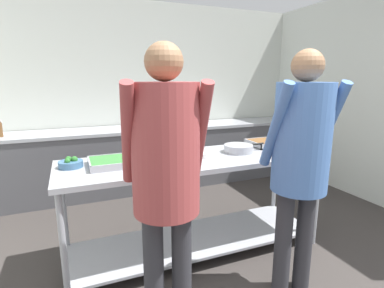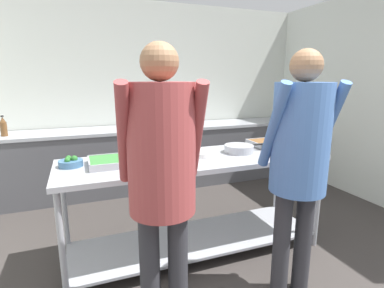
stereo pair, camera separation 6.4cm
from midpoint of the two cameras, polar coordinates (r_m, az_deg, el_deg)
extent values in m
cube|color=silver|center=(4.64, -7.69, 9.32)|extent=(4.95, 0.06, 2.65)
cube|color=silver|center=(4.44, 31.78, 7.46)|extent=(0.06, 3.73, 2.65)
cube|color=#4C4C51|center=(4.42, -6.24, -2.63)|extent=(4.79, 0.62, 0.85)
cube|color=#9EA0A8|center=(4.33, -6.38, 3.07)|extent=(4.79, 0.65, 0.04)
cube|color=black|center=(4.38, -3.69, 3.35)|extent=(0.45, 0.45, 0.02)
cube|color=#9EA0A8|center=(2.60, 1.49, -3.02)|extent=(2.30, 0.73, 0.04)
cube|color=#9EA0A8|center=(2.90, 1.41, -17.55)|extent=(2.22, 0.65, 0.02)
cylinder|color=#9EA0A8|center=(2.31, -22.74, -18.17)|extent=(0.04, 0.04, 0.85)
cylinder|color=#9EA0A8|center=(3.09, 23.40, -10.29)|extent=(0.04, 0.04, 0.85)
cylinder|color=#9EA0A8|center=(2.87, -22.43, -11.95)|extent=(0.04, 0.04, 0.85)
cylinder|color=#9EA0A8|center=(3.53, 16.31, -6.93)|extent=(0.04, 0.04, 0.85)
cylinder|color=#3D668C|center=(2.51, -21.41, -3.44)|extent=(0.18, 0.18, 0.05)
sphere|color=#2D702D|center=(2.50, -20.81, -2.62)|extent=(0.05, 0.05, 0.05)
sphere|color=#2D702D|center=(2.52, -21.78, -2.58)|extent=(0.05, 0.05, 0.05)
sphere|color=#2D702D|center=(2.47, -21.97, -2.88)|extent=(0.04, 0.04, 0.04)
cube|color=#9EA0A8|center=(2.46, -13.72, -3.68)|extent=(0.40, 0.33, 0.01)
cube|color=#387A38|center=(2.45, -13.75, -3.11)|extent=(0.38, 0.30, 0.04)
cube|color=#9EA0A8|center=(2.30, -13.23, -4.20)|extent=(0.40, 0.01, 0.05)
cube|color=#9EA0A8|center=(2.61, -14.19, -2.31)|extent=(0.40, 0.01, 0.05)
cube|color=#9EA0A8|center=(2.44, -18.31, -3.57)|extent=(0.01, 0.33, 0.05)
cube|color=#9EA0A8|center=(2.48, -9.26, -2.82)|extent=(0.01, 0.33, 0.05)
cube|color=#9EA0A8|center=(2.52, -3.99, -2.94)|extent=(0.38, 0.30, 0.01)
cube|color=gold|center=(2.52, -4.00, -2.38)|extent=(0.36, 0.27, 0.04)
cube|color=#9EA0A8|center=(2.39, -2.99, -3.29)|extent=(0.38, 0.01, 0.05)
cube|color=#9EA0A8|center=(2.65, -4.90, -1.72)|extent=(0.38, 0.01, 0.05)
cube|color=#9EA0A8|center=(2.47, -8.10, -2.84)|extent=(0.01, 0.30, 0.05)
cube|color=#9EA0A8|center=(2.58, -0.06, -2.10)|extent=(0.01, 0.30, 0.05)
cylinder|color=white|center=(2.66, 2.87, -2.12)|extent=(0.23, 0.23, 0.01)
cylinder|color=white|center=(2.66, 2.88, -1.87)|extent=(0.23, 0.23, 0.01)
cylinder|color=white|center=(2.65, 2.88, -1.62)|extent=(0.22, 0.22, 0.01)
cylinder|color=#9EA0A8|center=(2.81, 9.56, -0.90)|extent=(0.27, 0.27, 0.07)
cylinder|color=#B7472D|center=(2.80, 9.59, -0.32)|extent=(0.24, 0.24, 0.01)
cylinder|color=black|center=(2.91, 13.07, -0.07)|extent=(0.14, 0.02, 0.02)
cube|color=#9EA0A8|center=(3.17, 15.34, -0.17)|extent=(0.43, 0.31, 0.01)
cube|color=brown|center=(3.17, 15.36, 0.28)|extent=(0.40, 0.29, 0.04)
cube|color=#9EA0A8|center=(3.05, 17.00, -0.35)|extent=(0.43, 0.01, 0.05)
cube|color=#9EA0A8|center=(3.29, 13.83, 0.73)|extent=(0.43, 0.01, 0.05)
cube|color=#9EA0A8|center=(3.05, 12.22, -0.08)|extent=(0.01, 0.31, 0.05)
cube|color=#9EA0A8|center=(3.29, 18.27, 0.48)|extent=(0.01, 0.31, 0.05)
cylinder|color=#2D2D33|center=(2.00, -7.01, -23.20)|extent=(0.12, 0.12, 0.80)
cylinder|color=#2D2D33|center=(2.02, -1.70, -22.69)|extent=(0.12, 0.12, 0.80)
cylinder|color=#993D3D|center=(1.65, -11.82, 1.59)|extent=(0.11, 0.34, 0.60)
cylinder|color=#993D3D|center=(1.71, 1.95, 2.20)|extent=(0.11, 0.34, 0.60)
cylinder|color=#993D3D|center=(1.69, -4.76, -1.00)|extent=(0.39, 0.39, 0.74)
sphere|color=#8C6647|center=(1.64, -5.07, 15.38)|extent=(0.21, 0.21, 0.21)
cylinder|color=#2D2D33|center=(2.37, 17.44, -17.71)|extent=(0.12, 0.12, 0.80)
cylinder|color=#2D2D33|center=(2.45, 21.10, -16.92)|extent=(0.12, 0.12, 0.80)
cylinder|color=#4770B2|center=(2.03, 16.16, 3.19)|extent=(0.12, 0.34, 0.60)
cylinder|color=#4770B2|center=(2.24, 25.28, 3.34)|extent=(0.12, 0.34, 0.60)
cylinder|color=#4770B2|center=(2.14, 20.77, 0.98)|extent=(0.38, 0.38, 0.74)
sphere|color=#8C6647|center=(2.11, 21.79, 13.75)|extent=(0.21, 0.21, 0.21)
cylinder|color=brown|center=(4.20, -31.85, 2.41)|extent=(0.08, 0.08, 0.17)
cone|color=brown|center=(4.19, -32.03, 3.96)|extent=(0.07, 0.07, 0.06)
cylinder|color=black|center=(4.18, -32.09, 4.51)|extent=(0.03, 0.03, 0.02)
camera|label=1|loc=(0.03, -89.31, 0.15)|focal=28.00mm
camera|label=2|loc=(0.03, 90.69, -0.15)|focal=28.00mm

